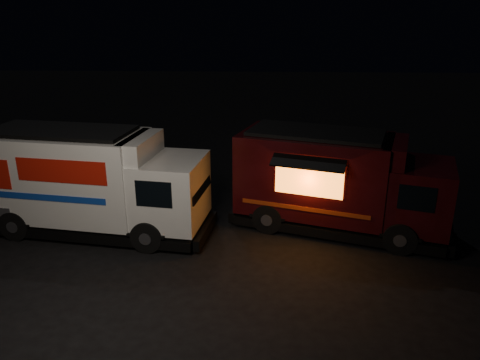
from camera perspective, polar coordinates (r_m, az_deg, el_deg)
ground at (r=12.55m, az=-7.64°, el=-8.87°), size 80.00×80.00×0.00m
white_truck at (r=13.77m, az=-17.28°, el=-0.22°), size 6.80×3.13×2.97m
red_truck at (r=13.59m, az=12.29°, el=-0.26°), size 6.55×4.05×2.86m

